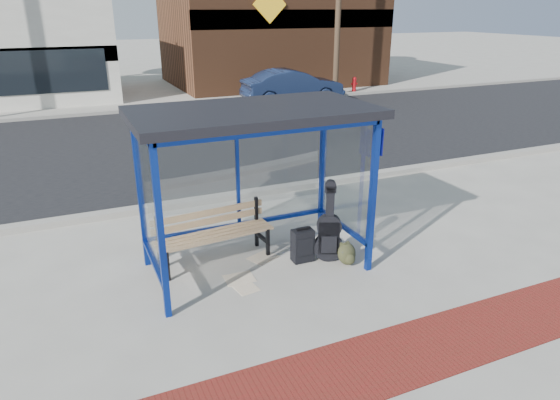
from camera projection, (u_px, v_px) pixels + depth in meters
name	position (u px, v px, depth m)	size (l,w,h in m)	color
ground	(257.00, 267.00, 7.58)	(120.00, 120.00, 0.00)	#B2ADA0
brick_paver_strip	(344.00, 374.00, 5.36)	(60.00, 1.00, 0.01)	maroon
curb_near	(204.00, 200.00, 10.03)	(60.00, 0.25, 0.12)	gray
street_asphalt	(156.00, 144.00, 14.41)	(60.00, 10.00, 0.00)	black
curb_far	(130.00, 111.00, 18.74)	(60.00, 0.25, 0.12)	gray
far_sidewalk	(123.00, 104.00, 20.38)	(60.00, 4.00, 0.01)	#B2ADA0
bus_shelter	(252.00, 132.00, 6.89)	(3.30, 1.80, 2.42)	navy
storefront_brown	(270.00, 18.00, 25.22)	(10.00, 7.08, 6.40)	#59331E
bench	(213.00, 232.00, 7.60)	(1.85, 0.60, 0.86)	black
guitar_bag	(329.00, 234.00, 7.62)	(0.47, 0.30, 1.24)	black
suitcase	(303.00, 246.00, 7.66)	(0.33, 0.22, 0.57)	black
backpack	(347.00, 254.00, 7.60)	(0.29, 0.27, 0.35)	#2D2E19
sign_post	(373.00, 178.00, 7.64)	(0.08, 0.27, 2.19)	#0E139C
newspaper_a	(239.00, 278.00, 7.24)	(0.42, 0.34, 0.01)	white
newspaper_b	(245.00, 287.00, 7.01)	(0.38, 0.30, 0.01)	white
newspaper_c	(263.00, 258.00, 7.85)	(0.43, 0.34, 0.01)	white
parked_car	(293.00, 86.00, 20.35)	(1.44, 4.13, 1.36)	#192748
fire_hydrant	(354.00, 84.00, 23.23)	(0.30, 0.20, 0.67)	#A30B11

